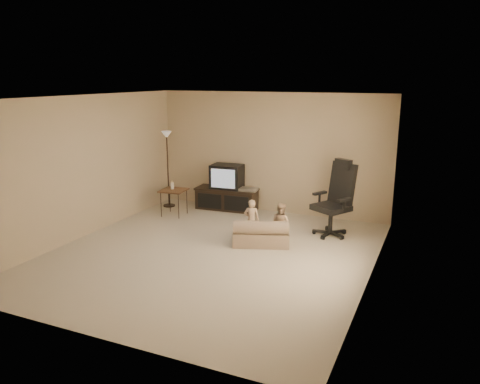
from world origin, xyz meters
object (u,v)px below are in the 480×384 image
object	(u,v)px
office_chair	(334,208)
child_sofa	(261,235)
toddler_left	(252,220)
floor_lamp	(167,152)
side_table	(174,190)
toddler_right	(281,223)
tv_stand	(227,191)

from	to	relation	value
office_chair	child_sofa	bearing A→B (deg)	-103.63
toddler_left	office_chair	bearing A→B (deg)	-158.02
floor_lamp	child_sofa	distance (m)	3.30
side_table	toddler_right	world-z (taller)	side_table
child_sofa	office_chair	bearing A→B (deg)	25.93
office_chair	child_sofa	world-z (taller)	office_chair
office_chair	floor_lamp	size ratio (longest dim) A/B	0.83
tv_stand	floor_lamp	xyz separation A→B (m)	(-1.28, -0.31, 0.81)
floor_lamp	child_sofa	world-z (taller)	floor_lamp
floor_lamp	toddler_left	size ratio (longest dim) A/B	2.25
office_chair	toddler_left	xyz separation A→B (m)	(-1.25, -0.88, -0.12)
office_chair	toddler_left	size ratio (longest dim) A/B	1.86
toddler_left	side_table	bearing A→B (deg)	-33.59
tv_stand	floor_lamp	size ratio (longest dim) A/B	0.84
child_sofa	side_table	bearing A→B (deg)	137.97
floor_lamp	child_sofa	bearing A→B (deg)	-28.16
child_sofa	toddler_right	bearing A→B (deg)	20.75
office_chair	side_table	world-z (taller)	office_chair
side_table	toddler_left	bearing A→B (deg)	-20.53
side_table	office_chair	bearing A→B (deg)	1.90
tv_stand	office_chair	bearing A→B (deg)	-20.37
tv_stand	floor_lamp	bearing A→B (deg)	-170.33
office_chair	child_sofa	xyz separation A→B (m)	(-1.01, -1.04, -0.31)
tv_stand	child_sofa	bearing A→B (deg)	-54.06
side_table	child_sofa	distance (m)	2.50
tv_stand	toddler_right	size ratio (longest dim) A/B	1.94
tv_stand	toddler_right	world-z (taller)	tv_stand
floor_lamp	office_chair	bearing A→B (deg)	-6.64
office_chair	child_sofa	distance (m)	1.48
office_chair	child_sofa	size ratio (longest dim) A/B	1.29
side_table	toddler_left	size ratio (longest dim) A/B	1.00
office_chair	toddler_left	bearing A→B (deg)	-114.45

